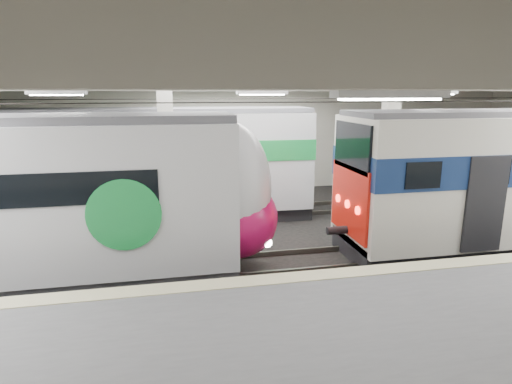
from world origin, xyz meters
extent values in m
cube|color=black|center=(0.00, 0.00, -0.05)|extent=(36.00, 24.00, 0.10)
cube|color=silver|center=(0.00, 0.00, 5.55)|extent=(36.00, 24.00, 0.20)
cube|color=beige|center=(0.00, 10.00, 2.75)|extent=(30.00, 0.10, 5.50)
cube|color=beige|center=(0.00, -3.25, 1.11)|extent=(30.00, 0.50, 0.02)
cube|color=beige|center=(-3.00, 3.00, 2.75)|extent=(0.50, 0.50, 5.50)
cube|color=beige|center=(5.00, 3.00, 2.75)|extent=(0.50, 0.50, 5.50)
cube|color=beige|center=(0.00, 0.00, 5.25)|extent=(30.00, 18.00, 0.50)
cube|color=#59544C|center=(0.00, 0.00, 0.08)|extent=(30.00, 1.52, 0.16)
cube|color=#59544C|center=(0.00, 5.50, 0.08)|extent=(30.00, 1.52, 0.16)
cylinder|color=black|center=(0.00, 0.00, 4.70)|extent=(30.00, 0.03, 0.03)
cylinder|color=black|center=(0.00, 5.50, 4.70)|extent=(30.00, 0.03, 0.03)
cube|color=white|center=(0.00, -2.00, 4.92)|extent=(26.00, 8.40, 0.12)
ellipsoid|color=silver|center=(-1.30, 0.00, 2.36)|extent=(2.20, 2.72, 3.66)
ellipsoid|color=#AD0E49|center=(-1.18, 0.00, 1.54)|extent=(2.33, 2.77, 2.24)
cylinder|color=green|center=(-4.04, -1.42, 2.18)|extent=(1.72, 0.06, 1.72)
cube|color=red|center=(2.21, 0.00, 1.86)|extent=(0.08, 2.47, 2.08)
cube|color=black|center=(2.21, 0.00, 3.45)|extent=(0.08, 2.33, 1.36)
cube|color=silver|center=(-4.26, 5.50, 2.35)|extent=(13.69, 3.16, 3.69)
cube|color=green|center=(-4.26, 5.50, 2.83)|extent=(13.73, 3.22, 0.78)
cube|color=#4C4C51|center=(-4.26, 5.50, 4.29)|extent=(13.68, 2.67, 0.16)
cube|color=black|center=(-4.26, 5.50, 0.30)|extent=(13.68, 2.86, 0.60)
camera|label=1|loc=(-2.95, -11.40, 4.99)|focal=30.00mm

